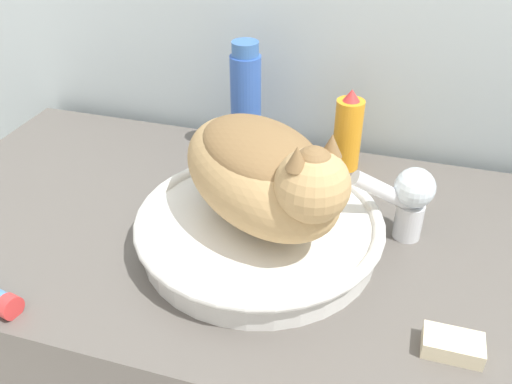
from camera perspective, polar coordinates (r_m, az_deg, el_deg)
The scene contains 6 objects.
sink_basin at distance 0.84m, azimuth 0.27°, elevation -3.80°, with size 0.38×0.38×0.06m.
cat at distance 0.77m, azimuth 0.82°, elevation 2.28°, with size 0.34×0.37×0.18m.
faucet at distance 0.86m, azimuth 15.76°, elevation -0.56°, with size 0.13×0.08×0.13m.
shampoo_bottle_tall at distance 1.05m, azimuth -1.08°, elevation 9.50°, with size 0.06×0.06×0.23m.
spray_bottle_trigger at distance 1.03m, azimuth 9.64°, elevation 6.17°, with size 0.05×0.05×0.16m.
soap_bar at distance 0.74m, azimuth 19.99°, elevation -14.92°, with size 0.07×0.04×0.02m.
Camera 1 is at (0.19, -0.37, 1.36)m, focal length 38.00 mm.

